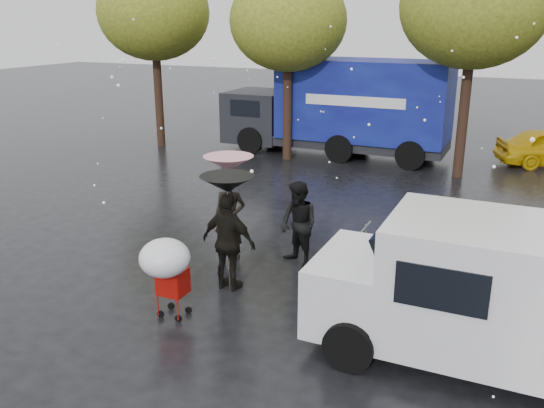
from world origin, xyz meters
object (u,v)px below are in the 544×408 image
at_px(white_van, 494,293).
at_px(person_pink, 230,218).
at_px(vendor_cart, 408,250).
at_px(shopping_cart, 166,262).
at_px(blue_truck, 342,108).
at_px(person_black, 229,242).

bearing_deg(white_van, person_pink, 159.88).
distance_m(vendor_cart, shopping_cart, 4.53).
bearing_deg(vendor_cart, blue_truck, 114.54).
height_order(person_black, vendor_cart, person_black).
bearing_deg(person_black, blue_truck, -79.01).
relative_size(shopping_cart, white_van, 0.30).
bearing_deg(person_pink, shopping_cart, -100.59).
bearing_deg(vendor_cart, shopping_cart, -138.18).
distance_m(vendor_cart, white_van, 2.77).
bearing_deg(vendor_cart, white_van, -52.81).
bearing_deg(shopping_cart, white_van, 9.39).
xyz_separation_m(person_pink, vendor_cart, (3.69, 0.22, -0.18)).
distance_m(person_pink, person_black, 1.48).
relative_size(person_black, vendor_cart, 1.24).
bearing_deg(white_van, vendor_cart, 127.19).
distance_m(person_pink, shopping_cart, 2.81).
xyz_separation_m(person_pink, blue_truck, (-0.90, 10.27, 0.85)).
xyz_separation_m(person_black, white_van, (4.65, -0.64, 0.22)).
height_order(shopping_cart, blue_truck, blue_truck).
xyz_separation_m(vendor_cart, white_van, (1.65, -2.18, 0.43)).
bearing_deg(blue_truck, vendor_cart, -65.46).
bearing_deg(person_pink, vendor_cart, -13.67).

